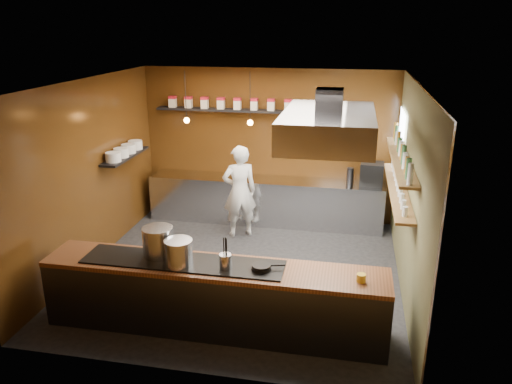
% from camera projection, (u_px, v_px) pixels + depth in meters
% --- Properties ---
extents(floor, '(5.00, 5.00, 0.00)m').
position_uv_depth(floor, '(241.00, 271.00, 8.06)').
color(floor, black).
rests_on(floor, ground).
extents(back_wall, '(5.00, 0.00, 5.00)m').
position_uv_depth(back_wall, '(268.00, 145.00, 9.89)').
color(back_wall, '#3B1E0A').
rests_on(back_wall, ground).
extents(left_wall, '(0.00, 5.00, 5.00)m').
position_uv_depth(left_wall, '(89.00, 174.00, 8.02)').
color(left_wall, '#3B1E0A').
rests_on(left_wall, ground).
extents(right_wall, '(0.00, 5.00, 5.00)m').
position_uv_depth(right_wall, '(411.00, 193.00, 7.12)').
color(right_wall, brown).
rests_on(right_wall, ground).
extents(ceiling, '(5.00, 5.00, 0.00)m').
position_uv_depth(ceiling, '(240.00, 83.00, 7.09)').
color(ceiling, silver).
rests_on(ceiling, back_wall).
extents(window_pane, '(0.00, 1.00, 1.00)m').
position_uv_depth(window_pane, '(401.00, 140.00, 8.58)').
color(window_pane, white).
rests_on(window_pane, right_wall).
extents(prep_counter, '(4.60, 0.65, 0.90)m').
position_uv_depth(prep_counter, '(265.00, 201.00, 9.93)').
color(prep_counter, silver).
rests_on(prep_counter, floor).
extents(pass_counter, '(4.40, 0.72, 0.94)m').
position_uv_depth(pass_counter, '(214.00, 297.00, 6.42)').
color(pass_counter, '#38383D').
rests_on(pass_counter, floor).
extents(tin_shelf, '(2.60, 0.26, 0.04)m').
position_uv_depth(tin_shelf, '(222.00, 110.00, 9.70)').
color(tin_shelf, black).
rests_on(tin_shelf, back_wall).
extents(plate_shelf, '(0.30, 1.40, 0.04)m').
position_uv_depth(plate_shelf, '(125.00, 156.00, 8.91)').
color(plate_shelf, black).
rests_on(plate_shelf, left_wall).
extents(bottle_shelf_upper, '(0.26, 2.80, 0.04)m').
position_uv_depth(bottle_shelf_upper, '(401.00, 159.00, 7.29)').
color(bottle_shelf_upper, brown).
rests_on(bottle_shelf_upper, right_wall).
extents(bottle_shelf_lower, '(0.26, 2.80, 0.04)m').
position_uv_depth(bottle_shelf_lower, '(398.00, 190.00, 7.44)').
color(bottle_shelf_lower, brown).
rests_on(bottle_shelf_lower, right_wall).
extents(extractor_hood, '(1.20, 2.00, 0.72)m').
position_uv_depth(extractor_hood, '(328.00, 126.00, 6.64)').
color(extractor_hood, '#38383D').
rests_on(extractor_hood, ceiling).
extents(pendant_left, '(0.10, 0.10, 0.95)m').
position_uv_depth(pendant_left, '(187.00, 117.00, 9.19)').
color(pendant_left, black).
rests_on(pendant_left, ceiling).
extents(pendant_right, '(0.10, 0.10, 0.95)m').
position_uv_depth(pendant_right, '(250.00, 120.00, 8.98)').
color(pendant_right, black).
rests_on(pendant_right, ceiling).
extents(storage_tins, '(2.43, 0.13, 0.22)m').
position_uv_depth(storage_tins, '(229.00, 103.00, 9.63)').
color(storage_tins, beige).
rests_on(storage_tins, tin_shelf).
extents(plate_stacks, '(0.26, 1.16, 0.16)m').
position_uv_depth(plate_stacks, '(125.00, 151.00, 8.88)').
color(plate_stacks, silver).
rests_on(plate_stacks, plate_shelf).
extents(bottles, '(0.06, 2.66, 0.24)m').
position_uv_depth(bottles, '(402.00, 150.00, 7.25)').
color(bottles, silver).
rests_on(bottles, bottle_shelf_upper).
extents(wine_glasses, '(0.07, 2.37, 0.13)m').
position_uv_depth(wine_glasses, '(398.00, 184.00, 7.41)').
color(wine_glasses, silver).
rests_on(wine_glasses, bottle_shelf_lower).
extents(stockpot_large, '(0.52, 0.52, 0.39)m').
position_uv_depth(stockpot_large, '(158.00, 242.00, 6.43)').
color(stockpot_large, silver).
rests_on(stockpot_large, pass_counter).
extents(stockpot_small, '(0.40, 0.40, 0.33)m').
position_uv_depth(stockpot_small, '(179.00, 252.00, 6.19)').
color(stockpot_small, silver).
rests_on(stockpot_small, pass_counter).
extents(utensil_crock, '(0.19, 0.19, 0.19)m').
position_uv_depth(utensil_crock, '(225.00, 262.00, 6.11)').
color(utensil_crock, silver).
rests_on(utensil_crock, pass_counter).
extents(frying_pan, '(0.41, 0.25, 0.06)m').
position_uv_depth(frying_pan, '(262.00, 267.00, 6.12)').
color(frying_pan, black).
rests_on(frying_pan, pass_counter).
extents(butter_jar, '(0.14, 0.14, 0.10)m').
position_uv_depth(butter_jar, '(361.00, 278.00, 5.86)').
color(butter_jar, gold).
rests_on(butter_jar, pass_counter).
extents(espresso_machine, '(0.45, 0.43, 0.42)m').
position_uv_depth(espresso_machine, '(372.00, 174.00, 9.39)').
color(espresso_machine, black).
rests_on(espresso_machine, prep_counter).
extents(chef, '(0.75, 0.64, 1.73)m').
position_uv_depth(chef, '(240.00, 191.00, 9.17)').
color(chef, silver).
rests_on(chef, floor).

